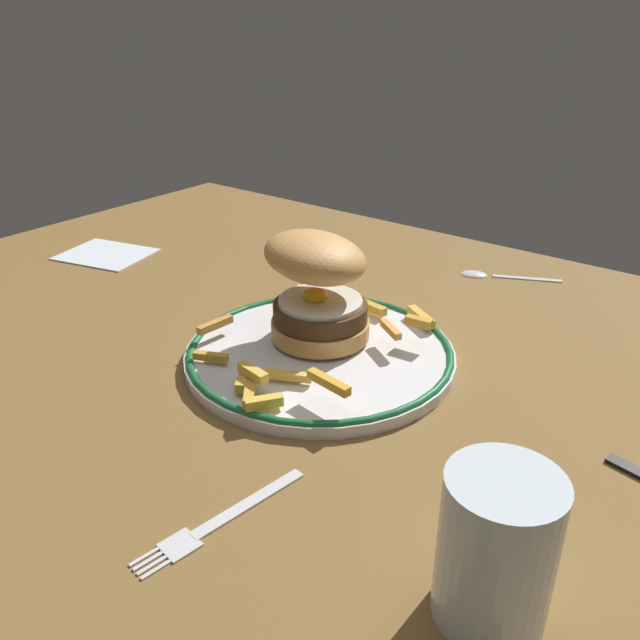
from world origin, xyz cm
name	(u,v)px	position (x,y,z in cm)	size (l,w,h in cm)	color
ground_plane	(302,355)	(0.00, 0.00, -2.00)	(118.52, 84.91, 4.00)	brown
dinner_plate	(320,353)	(4.43, -2.44, 0.84)	(27.78, 27.78, 1.60)	silver
burger	(319,284)	(2.43, -0.07, 7.22)	(15.42, 15.37, 11.70)	#CE904B
fries_pile	(315,336)	(3.85, -2.53, 2.64)	(20.34, 26.52, 2.96)	gold
water_glass	(495,558)	(31.36, -20.72, 4.29)	(6.86, 6.86, 10.00)	silver
fork	(220,520)	(13.08, -25.33, 0.18)	(3.52, 14.44, 0.36)	silver
spoon	(485,273)	(8.07, 29.61, 0.36)	(12.75, 7.23, 0.90)	silver
napkin	(106,254)	(-39.63, 3.06, 0.20)	(12.49, 9.87, 0.40)	silver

